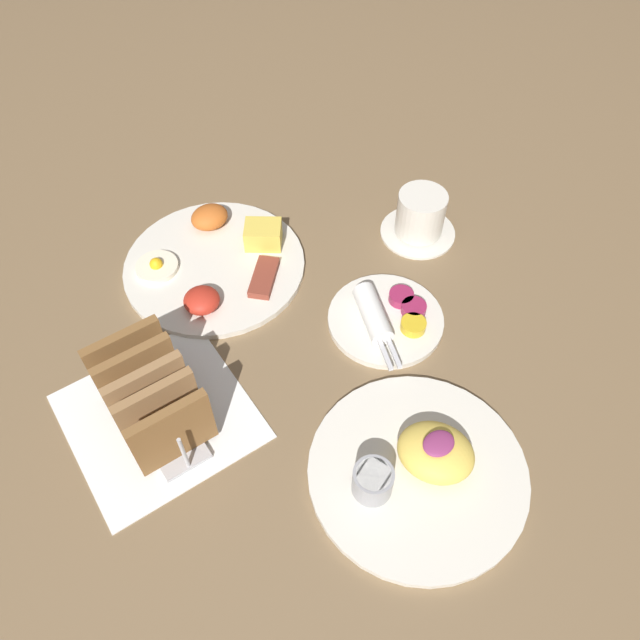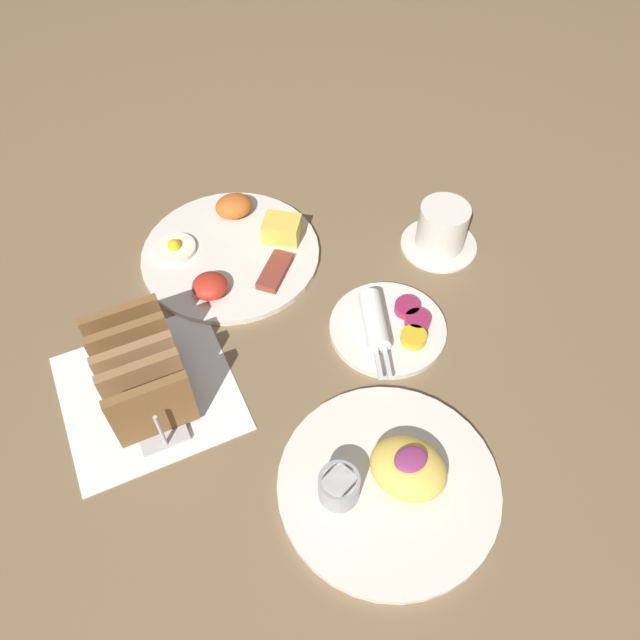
# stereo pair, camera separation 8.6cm
# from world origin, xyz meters

# --- Properties ---
(ground_plane) EXTENTS (3.00, 3.00, 0.00)m
(ground_plane) POSITION_xyz_m (0.00, 0.00, 0.00)
(ground_plane) COLOR brown
(napkin_flat) EXTENTS (0.22, 0.22, 0.00)m
(napkin_flat) POSITION_xyz_m (-0.20, 0.03, 0.00)
(napkin_flat) COLOR white
(napkin_flat) RESTS_ON ground_plane
(plate_breakfast) EXTENTS (0.28, 0.28, 0.05)m
(plate_breakfast) POSITION_xyz_m (-0.02, 0.22, 0.01)
(plate_breakfast) COLOR silver
(plate_breakfast) RESTS_ON ground_plane
(plate_condiments) EXTENTS (0.17, 0.17, 0.04)m
(plate_condiments) POSITION_xyz_m (0.13, -0.01, 0.01)
(plate_condiments) COLOR silver
(plate_condiments) RESTS_ON ground_plane
(plate_foreground) EXTENTS (0.27, 0.27, 0.06)m
(plate_foreground) POSITION_xyz_m (0.02, -0.22, 0.01)
(plate_foreground) COLOR silver
(plate_foreground) RESTS_ON ground_plane
(toast_rack) EXTENTS (0.10, 0.18, 0.10)m
(toast_rack) POSITION_xyz_m (-0.20, 0.03, 0.05)
(toast_rack) COLOR #B7B7BC
(toast_rack) RESTS_ON ground_plane
(coffee_cup) EXTENTS (0.12, 0.12, 0.08)m
(coffee_cup) POSITION_xyz_m (0.29, 0.10, 0.04)
(coffee_cup) COLOR silver
(coffee_cup) RESTS_ON ground_plane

